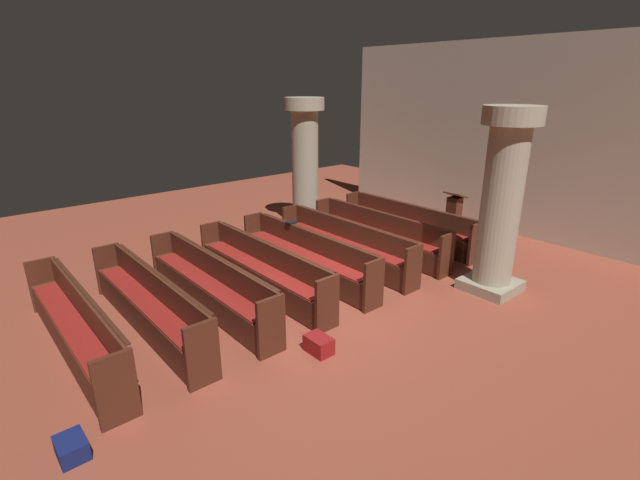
# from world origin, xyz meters

# --- Properties ---
(ground_plane) EXTENTS (19.20, 19.20, 0.00)m
(ground_plane) POSITION_xyz_m (0.00, 0.00, 0.00)
(ground_plane) COLOR #9E4733
(back_wall) EXTENTS (10.00, 0.16, 4.50)m
(back_wall) POSITION_xyz_m (0.00, 6.08, 2.25)
(back_wall) COLOR beige
(back_wall) RESTS_ON ground
(pew_row_0) EXTENTS (3.58, 0.46, 0.86)m
(pew_row_0) POSITION_xyz_m (-1.02, 3.55, 0.47)
(pew_row_0) COLOR #562819
(pew_row_0) RESTS_ON ground
(pew_row_1) EXTENTS (3.58, 0.46, 0.86)m
(pew_row_1) POSITION_xyz_m (-1.02, 2.55, 0.47)
(pew_row_1) COLOR #562819
(pew_row_1) RESTS_ON ground
(pew_row_2) EXTENTS (3.58, 0.47, 0.86)m
(pew_row_2) POSITION_xyz_m (-1.02, 1.54, 0.47)
(pew_row_2) COLOR #562819
(pew_row_2) RESTS_ON ground
(pew_row_3) EXTENTS (3.58, 0.46, 0.86)m
(pew_row_3) POSITION_xyz_m (-1.02, 0.53, 0.47)
(pew_row_3) COLOR #562819
(pew_row_3) RESTS_ON ground
(pew_row_4) EXTENTS (3.58, 0.46, 0.86)m
(pew_row_4) POSITION_xyz_m (-1.02, -0.47, 0.47)
(pew_row_4) COLOR #562819
(pew_row_4) RESTS_ON ground
(pew_row_5) EXTENTS (3.58, 0.47, 0.86)m
(pew_row_5) POSITION_xyz_m (-1.02, -1.48, 0.47)
(pew_row_5) COLOR #562819
(pew_row_5) RESTS_ON ground
(pew_row_6) EXTENTS (3.58, 0.46, 0.86)m
(pew_row_6) POSITION_xyz_m (-1.02, -2.48, 0.47)
(pew_row_6) COLOR #562819
(pew_row_6) RESTS_ON ground
(pew_row_7) EXTENTS (3.58, 0.46, 0.86)m
(pew_row_7) POSITION_xyz_m (-1.02, -3.49, 0.47)
(pew_row_7) COLOR #562819
(pew_row_7) RESTS_ON ground
(pillar_aisle_side) EXTENTS (0.96, 0.96, 3.19)m
(pillar_aisle_side) POSITION_xyz_m (1.59, 2.69, 1.67)
(pillar_aisle_side) COLOR #9F967E
(pillar_aisle_side) RESTS_ON ground
(pillar_far_side) EXTENTS (0.96, 0.96, 3.19)m
(pillar_far_side) POSITION_xyz_m (-3.59, 2.61, 1.67)
(pillar_far_side) COLOR #9F967E
(pillar_far_side) RESTS_ON ground
(lectern) EXTENTS (0.48, 0.45, 1.08)m
(lectern) POSITION_xyz_m (-0.61, 4.77, 0.45)
(lectern) COLOR #411E13
(lectern) RESTS_ON ground
(hymn_book) EXTENTS (0.15, 0.18, 0.03)m
(hymn_book) POSITION_xyz_m (-1.72, 0.73, 0.88)
(hymn_book) COLOR black
(hymn_book) RESTS_ON pew_row_3
(kneeler_box_red) EXTENTS (0.39, 0.27, 0.24)m
(kneeler_box_red) POSITION_xyz_m (1.10, -0.96, 0.12)
(kneeler_box_red) COLOR maroon
(kneeler_box_red) RESTS_ON ground
(kneeler_box_navy) EXTENTS (0.36, 0.27, 0.20)m
(kneeler_box_navy) POSITION_xyz_m (0.89, -4.03, 0.10)
(kneeler_box_navy) COLOR navy
(kneeler_box_navy) RESTS_ON ground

